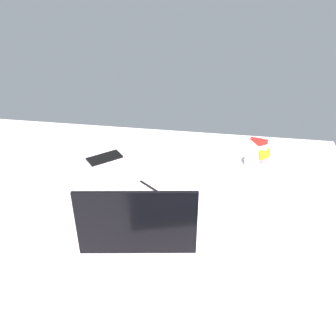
% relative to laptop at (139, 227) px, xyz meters
% --- Properties ---
extents(bed_mattress, '(1.80, 1.40, 0.18)m').
position_rel_laptop_xyz_m(bed_mattress, '(0.18, -0.05, -0.13)').
color(bed_mattress, silver).
rests_on(bed_mattress, ground).
extents(laptop, '(0.36, 0.28, 0.23)m').
position_rel_laptop_xyz_m(laptop, '(0.00, 0.00, 0.00)').
color(laptop, silver).
rests_on(laptop, bed_mattress).
extents(snack_cup, '(0.10, 0.11, 0.14)m').
position_rel_laptop_xyz_m(snack_cup, '(-0.37, -0.48, 0.02)').
color(snack_cup, silver).
rests_on(snack_cup, bed_mattress).
extents(cell_phone, '(0.15, 0.14, 0.01)m').
position_rel_laptop_xyz_m(cell_phone, '(0.25, -0.45, -0.04)').
color(cell_phone, black).
rests_on(cell_phone, bed_mattress).
extents(charger_cable, '(0.14, 0.11, 0.01)m').
position_rel_laptop_xyz_m(charger_cable, '(-0.00, -0.25, -0.04)').
color(charger_cable, black).
rests_on(charger_cable, bed_mattress).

